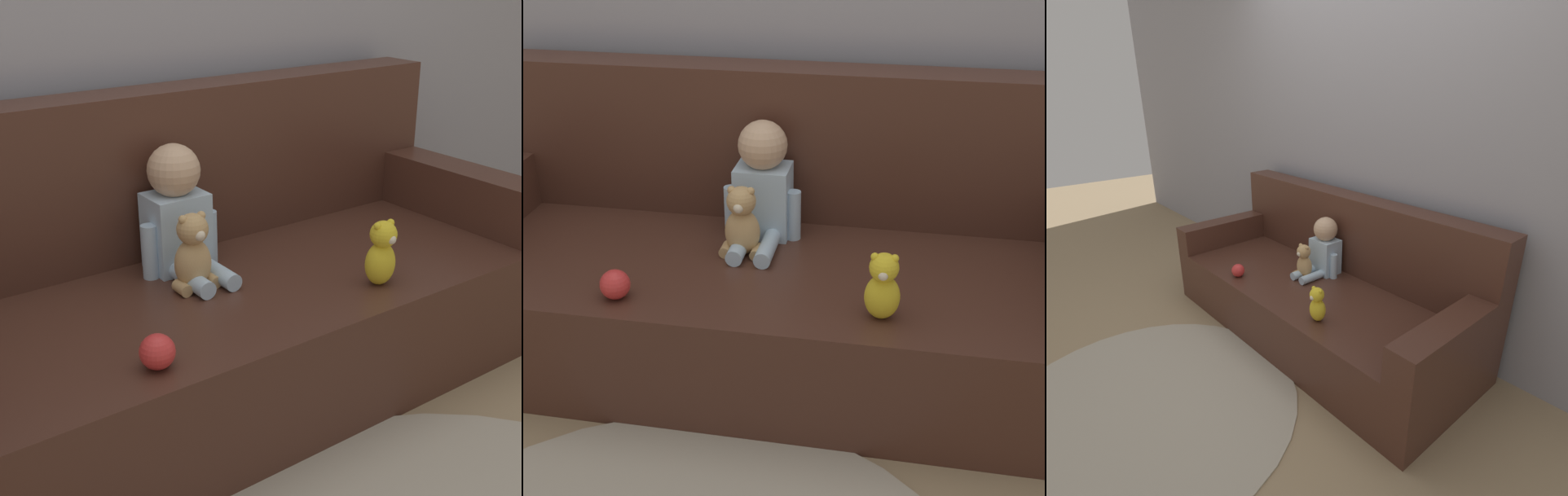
{
  "view_description": "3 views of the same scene",
  "coord_description": "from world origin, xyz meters",
  "views": [
    {
      "loc": [
        -1.07,
        -1.69,
        1.32
      ],
      "look_at": [
        0.1,
        -0.07,
        0.49
      ],
      "focal_mm": 50.0,
      "sensor_mm": 36.0,
      "label": 1
    },
    {
      "loc": [
        0.41,
        -2.02,
        1.49
      ],
      "look_at": [
        0.06,
        -0.12,
        0.48
      ],
      "focal_mm": 50.0,
      "sensor_mm": 36.0,
      "label": 2
    },
    {
      "loc": [
        1.79,
        -1.62,
        1.6
      ],
      "look_at": [
        -0.04,
        -0.02,
        0.62
      ],
      "focal_mm": 28.0,
      "sensor_mm": 36.0,
      "label": 3
    }
  ],
  "objects": [
    {
      "name": "couch",
      "position": [
        0.0,
        0.07,
        0.3
      ],
      "size": [
        2.18,
        0.88,
        0.91
      ],
      "color": "#47281E",
      "rests_on": "ground_plane"
    },
    {
      "name": "teddy_bear_brown",
      "position": [
        -0.1,
        0.0,
        0.5
      ],
      "size": [
        0.14,
        0.11,
        0.24
      ],
      "color": "tan",
      "rests_on": "couch"
    },
    {
      "name": "toy_ball",
      "position": [
        -0.4,
        -0.33,
        0.43
      ],
      "size": [
        0.09,
        0.09,
        0.09
      ],
      "color": "red",
      "rests_on": "couch"
    },
    {
      "name": "plush_toy_side",
      "position": [
        0.37,
        -0.3,
        0.49
      ],
      "size": [
        0.1,
        0.09,
        0.2
      ],
      "color": "yellow",
      "rests_on": "couch"
    },
    {
      "name": "person_baby",
      "position": [
        -0.06,
        0.15,
        0.56
      ],
      "size": [
        0.26,
        0.34,
        0.4
      ],
      "color": "silver",
      "rests_on": "couch"
    },
    {
      "name": "ground_plane",
      "position": [
        0.0,
        0.0,
        0.0
      ],
      "size": [
        12.0,
        12.0,
        0.0
      ],
      "primitive_type": "plane",
      "color": "#9E8460"
    }
  ]
}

